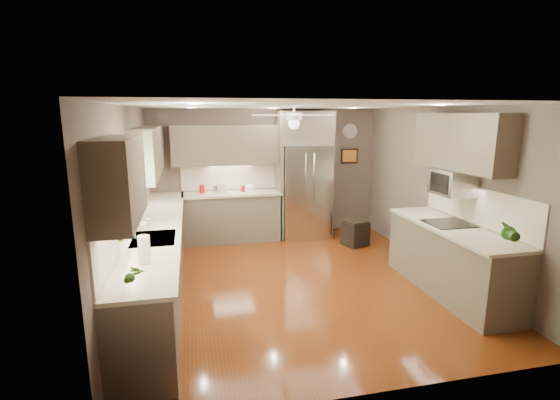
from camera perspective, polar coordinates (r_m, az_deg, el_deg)
name	(u,v)px	position (r m, az deg, el deg)	size (l,w,h in m)	color
floor	(298,281)	(6.05, 2.53, -11.31)	(5.00, 5.00, 0.00)	#4F260A
ceiling	(300,106)	(5.56, 2.77, 13.09)	(5.00, 5.00, 0.00)	white
wall_back	(266,173)	(8.08, -2.00, 3.85)	(4.50, 4.50, 0.00)	brown
wall_front	(379,258)	(3.41, 13.79, -7.93)	(4.50, 4.50, 0.00)	brown
wall_left	(129,205)	(5.54, -20.44, -0.68)	(5.00, 5.00, 0.00)	brown
wall_right	(442,191)	(6.62, 21.79, 1.19)	(5.00, 5.00, 0.00)	brown
canister_a	(202,189)	(7.74, -10.93, 1.55)	(0.10, 0.10, 0.16)	maroon
canister_b	(216,189)	(7.71, -8.99, 1.51)	(0.09, 0.09, 0.14)	silver
canister_c	(223,188)	(7.70, -8.09, 1.68)	(0.11, 0.11, 0.17)	#BBB88C
canister_d	(243,189)	(7.77, -5.23, 1.62)	(0.08, 0.08, 0.12)	maroon
soap_bottle	(145,222)	(5.52, -18.40, -2.95)	(0.08, 0.08, 0.17)	white
potted_plant_left	(134,274)	(3.67, -19.80, -9.81)	(0.14, 0.10, 0.27)	#295819
potted_plant_right	(510,232)	(5.12, 29.61, -3.98)	(0.20, 0.16, 0.37)	#295819
bowl	(249,190)	(7.77, -4.35, 1.40)	(0.24, 0.24, 0.06)	#BBB88C
left_run	(158,256)	(5.85, -16.81, -7.57)	(0.65, 4.70, 1.45)	brown
back_run	(232,216)	(7.84, -6.78, -2.18)	(1.85, 0.65, 1.45)	brown
uppers	(239,150)	(6.14, -5.80, 7.06)	(4.50, 4.70, 0.95)	brown
window	(124,189)	(4.99, -21.10, 1.47)	(0.05, 1.12, 0.92)	#BFF2B2
sink	(154,241)	(5.11, -17.34, -5.48)	(0.50, 0.70, 0.32)	silver
refrigerator	(304,177)	(7.92, 3.45, 3.22)	(1.06, 0.75, 2.45)	silver
right_run	(451,258)	(6.00, 22.96, -7.55)	(0.70, 2.20, 1.45)	brown
microwave	(453,182)	(6.01, 23.11, 2.30)	(0.43, 0.55, 0.34)	silver
ceiling_fan	(294,118)	(5.85, 1.96, 11.39)	(1.18, 1.18, 0.32)	white
recessed_lights	(289,107)	(5.94, 1.34, 12.97)	(2.84, 3.14, 0.01)	white
wall_clock	(350,131)	(8.49, 9.84, 9.50)	(0.30, 0.03, 0.30)	white
framed_print	(349,156)	(8.52, 9.73, 6.14)	(0.36, 0.03, 0.30)	black
stool	(355,233)	(7.66, 10.55, -4.56)	(0.48, 0.48, 0.47)	black
paper_towel	(144,249)	(4.26, -18.56, -6.58)	(0.12, 0.12, 0.29)	white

